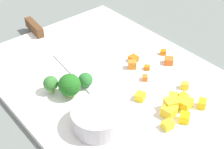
% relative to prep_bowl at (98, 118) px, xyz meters
% --- Properties ---
extents(ground_plane, '(4.00, 4.00, 0.00)m').
position_rel_prep_bowl_xyz_m(ground_plane, '(0.08, -0.10, -0.03)').
color(ground_plane, slate).
extents(cutting_board, '(0.52, 0.38, 0.01)m').
position_rel_prep_bowl_xyz_m(cutting_board, '(0.08, -0.10, -0.02)').
color(cutting_board, white).
rests_on(cutting_board, ground_plane).
extents(prep_bowl, '(0.09, 0.09, 0.03)m').
position_rel_prep_bowl_xyz_m(prep_bowl, '(0.00, 0.00, 0.00)').
color(prep_bowl, '#B6B4B8').
rests_on(prep_bowl, cutting_board).
extents(chef_knife, '(0.32, 0.05, 0.02)m').
position_rel_prep_bowl_xyz_m(chef_knife, '(0.28, -0.07, -0.01)').
color(chef_knife, silver).
rests_on(chef_knife, cutting_board).
extents(carrot_dice_0, '(0.02, 0.02, 0.02)m').
position_rel_prep_bowl_xyz_m(carrot_dice_0, '(0.07, -0.15, -0.01)').
color(carrot_dice_0, orange).
rests_on(carrot_dice_0, cutting_board).
extents(carrot_dice_1, '(0.02, 0.02, 0.01)m').
position_rel_prep_bowl_xyz_m(carrot_dice_1, '(0.10, -0.17, -0.01)').
color(carrot_dice_1, orange).
rests_on(carrot_dice_1, cutting_board).
extents(carrot_dice_2, '(0.02, 0.02, 0.01)m').
position_rel_prep_bowl_xyz_m(carrot_dice_2, '(0.07, -0.24, -0.01)').
color(carrot_dice_2, orange).
rests_on(carrot_dice_2, cutting_board).
extents(carrot_dice_3, '(0.02, 0.02, 0.01)m').
position_rel_prep_bowl_xyz_m(carrot_dice_3, '(0.03, -0.14, -0.01)').
color(carrot_dice_3, orange).
rests_on(carrot_dice_3, cutting_board).
extents(carrot_dice_4, '(0.02, 0.02, 0.01)m').
position_rel_prep_bowl_xyz_m(carrot_dice_4, '(0.06, -0.17, -0.01)').
color(carrot_dice_4, orange).
rests_on(carrot_dice_4, cutting_board).
extents(carrot_dice_5, '(0.02, 0.02, 0.01)m').
position_rel_prep_bowl_xyz_m(carrot_dice_5, '(0.04, -0.22, -0.01)').
color(carrot_dice_5, orange).
rests_on(carrot_dice_5, cutting_board).
extents(pepper_dice_0, '(0.02, 0.02, 0.01)m').
position_rel_prep_bowl_xyz_m(pepper_dice_0, '(-0.08, -0.08, -0.01)').
color(pepper_dice_0, yellow).
rests_on(pepper_dice_0, cutting_board).
extents(pepper_dice_1, '(0.03, 0.03, 0.02)m').
position_rel_prep_bowl_xyz_m(pepper_dice_1, '(-0.05, -0.12, -0.01)').
color(pepper_dice_1, yellow).
rests_on(pepper_dice_1, cutting_board).
extents(pepper_dice_2, '(0.02, 0.02, 0.02)m').
position_rel_prep_bowl_xyz_m(pepper_dice_2, '(-0.09, -0.12, -0.01)').
color(pepper_dice_2, yellow).
rests_on(pepper_dice_2, cutting_board).
extents(pepper_dice_3, '(0.02, 0.02, 0.02)m').
position_rel_prep_bowl_xyz_m(pepper_dice_3, '(-0.08, -0.17, -0.01)').
color(pepper_dice_3, yellow).
rests_on(pepper_dice_3, cutting_board).
extents(pepper_dice_4, '(0.02, 0.02, 0.01)m').
position_rel_prep_bowl_xyz_m(pepper_dice_4, '(-0.03, -0.18, -0.01)').
color(pepper_dice_4, yellow).
rests_on(pepper_dice_4, cutting_board).
extents(pepper_dice_5, '(0.03, 0.03, 0.02)m').
position_rel_prep_bowl_xyz_m(pepper_dice_5, '(-0.06, -0.14, -0.01)').
color(pepper_dice_5, yellow).
rests_on(pepper_dice_5, cutting_board).
extents(pepper_dice_6, '(0.02, 0.02, 0.01)m').
position_rel_prep_bowl_xyz_m(pepper_dice_6, '(0.00, -0.09, -0.01)').
color(pepper_dice_6, yellow).
rests_on(pepper_dice_6, cutting_board).
extents(pepper_dice_7, '(0.02, 0.02, 0.01)m').
position_rel_prep_bowl_xyz_m(pepper_dice_7, '(-0.04, -0.14, -0.01)').
color(pepper_dice_7, yellow).
rests_on(pepper_dice_7, cutting_board).
extents(pepper_dice_8, '(0.02, 0.03, 0.02)m').
position_rel_prep_bowl_xyz_m(pepper_dice_8, '(-0.06, -0.11, -0.01)').
color(pepper_dice_8, yellow).
rests_on(pepper_dice_8, cutting_board).
extents(pepper_dice_9, '(0.02, 0.02, 0.01)m').
position_rel_prep_bowl_xyz_m(pepper_dice_9, '(-0.05, -0.16, -0.01)').
color(pepper_dice_9, yellow).
rests_on(pepper_dice_9, cutting_board).
extents(broccoli_floret_0, '(0.03, 0.03, 0.03)m').
position_rel_prep_bowl_xyz_m(broccoli_floret_0, '(0.12, 0.01, 0.00)').
color(broccoli_floret_0, '#97BF5C').
rests_on(broccoli_floret_0, cutting_board).
extents(broccoli_floret_1, '(0.04, 0.04, 0.05)m').
position_rel_prep_bowl_xyz_m(broccoli_floret_1, '(0.09, -0.01, 0.01)').
color(broccoli_floret_1, '#8FB058').
rests_on(broccoli_floret_1, cutting_board).
extents(broccoli_floret_2, '(0.03, 0.03, 0.03)m').
position_rel_prep_bowl_xyz_m(broccoli_floret_2, '(0.09, -0.04, -0.00)').
color(broccoli_floret_2, '#96B862').
rests_on(broccoli_floret_2, cutting_board).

